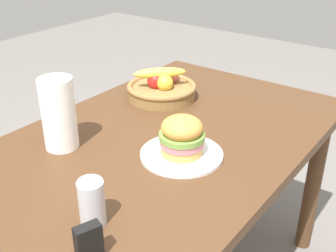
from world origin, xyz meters
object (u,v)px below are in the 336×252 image
(plate, at_px, (182,154))
(paper_towel_roll, at_px, (59,114))
(sandwich, at_px, (182,135))
(fruit_basket, at_px, (162,88))
(napkin_holder, at_px, (89,242))
(soda_can, at_px, (92,202))

(plate, height_order, paper_towel_roll, paper_towel_roll)
(sandwich, bearing_deg, paper_towel_roll, 117.52)
(plate, bearing_deg, fruit_basket, 44.78)
(fruit_basket, distance_m, napkin_holder, 0.94)
(paper_towel_roll, relative_size, napkin_holder, 2.67)
(soda_can, bearing_deg, sandwich, 1.36)
(sandwich, xyz_separation_m, fruit_basket, (0.34, 0.34, -0.03))
(napkin_holder, bearing_deg, sandwich, 29.85)
(fruit_basket, bearing_deg, plate, -135.22)
(plate, distance_m, paper_towel_roll, 0.42)
(soda_can, xyz_separation_m, paper_towel_roll, (0.21, 0.36, 0.06))
(sandwich, height_order, fruit_basket, sandwich)
(soda_can, xyz_separation_m, fruit_basket, (0.74, 0.35, -0.02))
(plate, relative_size, sandwich, 1.83)
(paper_towel_roll, bearing_deg, fruit_basket, -1.48)
(sandwich, height_order, soda_can, sandwich)
(plate, height_order, soda_can, soda_can)
(napkin_holder, bearing_deg, plate, 29.85)
(sandwich, bearing_deg, fruit_basket, 44.78)
(sandwich, bearing_deg, plate, 0.00)
(paper_towel_roll, bearing_deg, sandwich, -62.48)
(fruit_basket, height_order, napkin_holder, fruit_basket)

